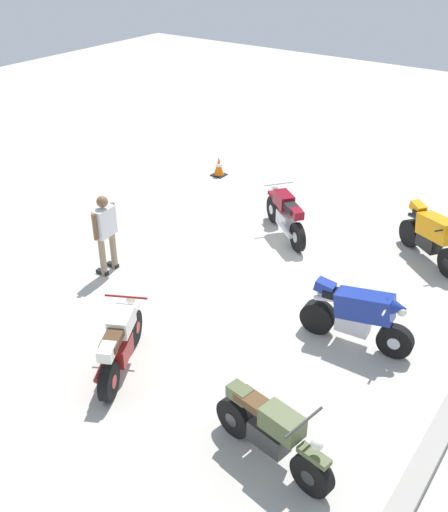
# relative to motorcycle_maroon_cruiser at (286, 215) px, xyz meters

# --- Properties ---
(ground_plane) EXTENTS (40.00, 40.00, 0.00)m
(ground_plane) POSITION_rel_motorcycle_maroon_cruiser_xyz_m (1.68, 0.22, -0.52)
(ground_plane) COLOR #B7B2A8
(motorcycle_maroon_cruiser) EXTENTS (1.38, 1.73, 1.09)m
(motorcycle_maroon_cruiser) POSITION_rel_motorcycle_maroon_cruiser_xyz_m (0.00, 0.00, 0.00)
(motorcycle_maroon_cruiser) COLOR black
(motorcycle_maroon_cruiser) RESTS_ON ground
(motorcycle_cream_vintage) EXTENTS (1.80, 1.06, 1.07)m
(motorcycle_cream_vintage) POSITION_rel_motorcycle_maroon_cruiser_xyz_m (5.45, 0.18, -0.03)
(motorcycle_cream_vintage) COLOR black
(motorcycle_cream_vintage) RESTS_ON ground
(motorcycle_blue_sportbike) EXTENTS (0.70, 1.96, 1.14)m
(motorcycle_blue_sportbike) POSITION_rel_motorcycle_maroon_cruiser_xyz_m (2.68, 2.96, 0.07)
(motorcycle_blue_sportbike) COLOR black
(motorcycle_blue_sportbike) RESTS_ON ground
(motorcycle_olive_vintage) EXTENTS (0.78, 1.95, 1.07)m
(motorcycle_olive_vintage) POSITION_rel_motorcycle_maroon_cruiser_xyz_m (5.64, 3.10, -0.03)
(motorcycle_olive_vintage) COLOR black
(motorcycle_olive_vintage) RESTS_ON ground
(motorcycle_orange_sportbike) EXTENTS (1.31, 1.69, 1.14)m
(motorcycle_orange_sportbike) POSITION_rel_motorcycle_maroon_cruiser_xyz_m (-0.82, 3.03, 0.07)
(motorcycle_orange_sportbike) COLOR black
(motorcycle_orange_sportbike) RESTS_ON ground
(person_in_white_shirt) EXTENTS (0.65, 0.34, 1.67)m
(person_in_white_shirt) POSITION_rel_motorcycle_maroon_cruiser_xyz_m (3.42, -2.13, 0.43)
(person_in_white_shirt) COLOR gray
(person_in_white_shirt) RESTS_ON ground
(traffic_cone) EXTENTS (0.36, 0.36, 0.53)m
(traffic_cone) POSITION_rel_motorcycle_maroon_cruiser_xyz_m (-2.02, -3.31, -0.26)
(traffic_cone) COLOR black
(traffic_cone) RESTS_ON ground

